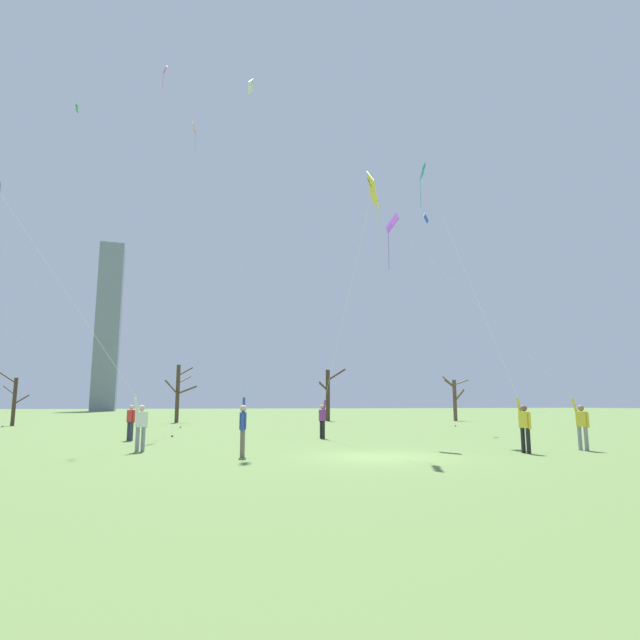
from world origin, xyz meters
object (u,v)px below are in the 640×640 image
Objects in this scene: kite_flyer_midfield_left_white at (245,352)px; distant_kite_low_near_trees_orange at (193,157)px; kite_flyer_foreground_right_red at (104,366)px; kite_flyer_foreground_left_teal at (496,354)px; distant_kite_drifting_left_pink at (166,121)px; bystander_strolling_midfield at (131,421)px; bare_tree_far_right_edge at (178,392)px; kite_flyer_far_back_purple at (529,369)px; distant_kite_drifting_right_green at (64,163)px; bare_tree_left_of_center at (14,399)px; distant_kite_high_overhead_blue at (431,251)px; bare_tree_right_of_center at (328,393)px; bare_tree_center at (455,398)px; kite_flyer_midfield_center_yellow at (333,369)px.

distant_kite_low_near_trees_orange reaches higher than kite_flyer_midfield_left_white.
kite_flyer_foreground_right_red is at bearing -102.52° from distant_kite_low_near_trees_orange.
distant_kite_low_near_trees_orange is (3.71, 16.71, 15.99)m from kite_flyer_foreground_right_red.
distant_kite_drifting_left_pink is at bearing 134.05° from kite_flyer_foreground_left_teal.
distant_kite_drifting_left_pink reaches higher than kite_flyer_midfield_left_white.
kite_flyer_foreground_right_red reaches higher than bystander_strolling_midfield.
kite_flyer_foreground_right_red is at bearing -97.63° from bare_tree_far_right_edge.
kite_flyer_foreground_left_teal is at bearing -7.33° from kite_flyer_midfield_left_white.
kite_flyer_far_back_purple is 0.94× the size of kite_flyer_foreground_right_red.
kite_flyer_foreground_right_red is (-15.61, 2.23, -0.09)m from kite_flyer_far_back_purple.
distant_kite_drifting_right_green is 5.31× the size of bare_tree_left_of_center.
distant_kite_high_overhead_blue is 21.07m from bare_tree_right_of_center.
bare_tree_right_of_center is at bearing 8.07° from bare_tree_left_of_center.
distant_kite_drifting_left_pink reaches higher than bare_tree_center.
kite_flyer_midfield_center_yellow reaches higher than bare_tree_center.
kite_flyer_foreground_left_teal is (-1.44, 0.08, 0.55)m from kite_flyer_far_back_purple.
distant_kite_low_near_trees_orange is 9.43m from distant_kite_drifting_right_green.
bare_tree_far_right_edge is (3.39, 24.33, 1.87)m from bystander_strolling_midfield.
kite_flyer_midfield_left_white is at bearing -87.02° from distant_kite_low_near_trees_orange.
bystander_strolling_midfield is at bearing -162.73° from distant_kite_high_overhead_blue.
kite_flyer_foreground_right_red is at bearing -76.03° from distant_kite_drifting_right_green.
kite_flyer_midfield_left_white reaches higher than bare_tree_right_of_center.
bystander_strolling_midfield is (-8.88, 2.93, -2.37)m from kite_flyer_midfield_center_yellow.
kite_flyer_midfield_left_white is at bearing 173.22° from kite_flyer_far_back_purple.
kite_flyer_far_back_purple is at bearing -6.78° from kite_flyer_midfield_left_white.
distant_kite_drifting_right_green is (-14.70, 16.31, 15.51)m from kite_flyer_midfield_center_yellow.
bare_tree_center is (39.65, 0.22, 0.20)m from bare_tree_left_of_center.
bare_tree_far_right_edge is at bearing 90.81° from kite_flyer_midfield_left_white.
distant_kite_low_near_trees_orange reaches higher than distant_kite_high_overhead_blue.
distant_kite_high_overhead_blue is at bearing 41.52° from kite_flyer_midfield_left_white.
bystander_strolling_midfield is 0.07× the size of distant_kite_drifting_right_green.
distant_kite_drifting_right_green is at bearing -130.08° from bare_tree_far_right_edge.
kite_flyer_far_back_purple is at bearing -107.09° from distant_kite_high_overhead_blue.
kite_flyer_foreground_left_teal is 37.46m from bare_tree_left_of_center.
kite_flyer_far_back_purple is 27.44m from distant_kite_low_near_trees_orange.
kite_flyer_foreground_left_teal is at bearing -49.39° from distant_kite_drifting_right_green.
distant_kite_low_near_trees_orange reaches higher than kite_flyer_far_back_purple.
distant_kite_low_near_trees_orange reaches higher than bare_tree_left_of_center.
kite_flyer_foreground_right_red is 18.59m from distant_kite_drifting_left_pink.
distant_kite_drifting_left_pink is at bearing -173.21° from distant_kite_high_overhead_blue.
kite_flyer_midfield_center_yellow is (-5.95, 6.16, 0.25)m from kite_flyer_far_back_purple.
distant_kite_high_overhead_blue is (10.60, 8.98, 9.18)m from kite_flyer_midfield_center_yellow.
bare_tree_center is at bearing 47.31° from kite_flyer_midfield_left_white.
kite_flyer_foreground_left_teal is 0.80× the size of kite_flyer_midfield_left_white.
kite_flyer_far_back_purple is 1.55m from kite_flyer_foreground_left_teal.
kite_flyer_midfield_left_white is 3.66× the size of bare_tree_far_right_edge.
kite_flyer_foreground_left_teal is 26.47m from distant_kite_low_near_trees_orange.
bare_tree_left_of_center is at bearing 127.28° from kite_flyer_midfield_center_yellow.
distant_kite_low_near_trees_orange is at bearing 114.97° from kite_flyer_midfield_center_yellow.
distant_kite_high_overhead_blue reaches higher than bare_tree_far_right_edge.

